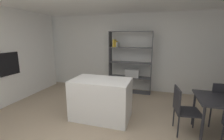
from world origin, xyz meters
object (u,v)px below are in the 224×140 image
at_px(built_in_oven, 9,64).
at_px(kitchen_island, 101,99).
at_px(dining_chair_island_side, 182,107).
at_px(open_bookshelf, 130,64).
at_px(dining_chair_far, 222,101).

height_order(built_in_oven, kitchen_island, built_in_oven).
distance_m(kitchen_island, dining_chair_island_side, 1.70).
bearing_deg(kitchen_island, open_bookshelf, 80.97).
height_order(kitchen_island, open_bookshelf, open_bookshelf).
height_order(open_bookshelf, dining_chair_far, open_bookshelf).
relative_size(open_bookshelf, dining_chair_far, 2.12).
distance_m(kitchen_island, dining_chair_far, 2.51).
bearing_deg(dining_chair_island_side, open_bookshelf, 27.02).
relative_size(dining_chair_island_side, dining_chair_far, 0.95).
distance_m(open_bookshelf, dining_chair_far, 2.72).
relative_size(kitchen_island, dining_chair_far, 1.36).
bearing_deg(kitchen_island, dining_chair_far, 7.97).
xyz_separation_m(kitchen_island, dining_chair_island_side, (1.70, -0.10, 0.08)).
distance_m(dining_chair_island_side, dining_chair_far, 0.91).
relative_size(kitchen_island, dining_chair_island_side, 1.44).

